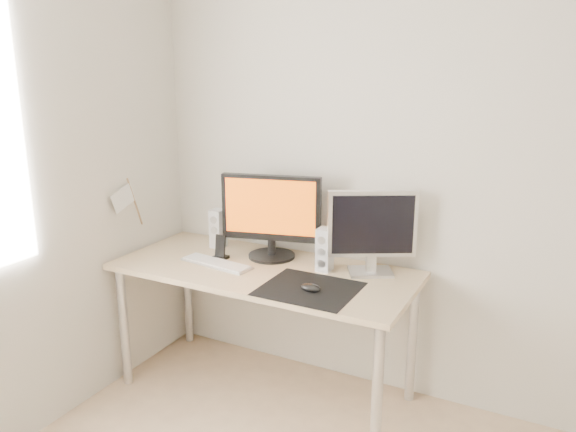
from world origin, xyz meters
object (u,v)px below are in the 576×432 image
(main_monitor, at_px, (271,213))
(phone_dock, at_px, (221,252))
(mouse, at_px, (310,288))
(speaker_right, at_px, (325,250))
(desk, at_px, (264,282))
(speaker_left, at_px, (218,229))
(second_monitor, at_px, (372,228))
(keyboard, at_px, (216,263))

(main_monitor, distance_m, phone_dock, 0.35)
(mouse, xyz_separation_m, speaker_right, (-0.06, 0.30, 0.09))
(mouse, bearing_deg, phone_dock, 162.66)
(desk, height_order, speaker_left, speaker_left)
(main_monitor, height_order, speaker_left, main_monitor)
(second_monitor, relative_size, speaker_left, 1.91)
(second_monitor, height_order, speaker_left, second_monitor)
(speaker_right, xyz_separation_m, phone_dock, (-0.58, -0.10, -0.07))
(main_monitor, relative_size, keyboard, 1.26)
(keyboard, xyz_separation_m, phone_dock, (-0.03, 0.09, 0.03))
(desk, height_order, main_monitor, main_monitor)
(second_monitor, bearing_deg, keyboard, -161.93)
(mouse, bearing_deg, speaker_right, 101.39)
(second_monitor, bearing_deg, phone_dock, -168.46)
(mouse, height_order, speaker_right, speaker_right)
(keyboard, bearing_deg, main_monitor, 48.37)
(mouse, height_order, speaker_left, speaker_left)
(desk, height_order, keyboard, keyboard)
(desk, xyz_separation_m, keyboard, (-0.25, -0.07, 0.09))
(desk, xyz_separation_m, speaker_right, (0.30, 0.11, 0.19))
(keyboard, distance_m, phone_dock, 0.10)
(desk, relative_size, speaker_left, 7.03)
(desk, xyz_separation_m, main_monitor, (-0.04, 0.16, 0.33))
(second_monitor, distance_m, speaker_right, 0.27)
(desk, height_order, speaker_right, speaker_right)
(mouse, relative_size, desk, 0.06)
(keyboard, bearing_deg, mouse, -10.36)
(mouse, relative_size, speaker_left, 0.45)
(second_monitor, bearing_deg, speaker_right, -163.19)
(phone_dock, bearing_deg, second_monitor, 11.54)
(mouse, relative_size, second_monitor, 0.24)
(speaker_left, bearing_deg, mouse, -25.52)
(mouse, distance_m, phone_dock, 0.67)
(speaker_left, relative_size, speaker_right, 1.00)
(desk, height_order, phone_dock, phone_dock)
(desk, xyz_separation_m, speaker_left, (-0.41, 0.19, 0.19))
(desk, xyz_separation_m, second_monitor, (0.53, 0.18, 0.32))
(keyboard, bearing_deg, speaker_right, 18.59)
(desk, bearing_deg, keyboard, -164.41)
(main_monitor, bearing_deg, mouse, -40.73)
(main_monitor, xyz_separation_m, speaker_right, (0.34, -0.05, -0.14))
(second_monitor, xyz_separation_m, keyboard, (-0.78, -0.25, -0.23))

